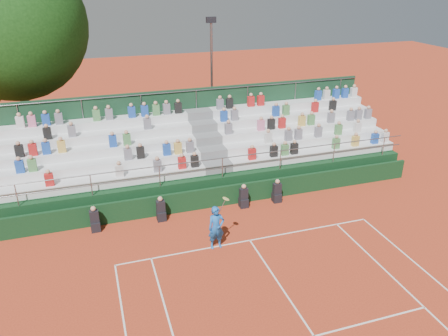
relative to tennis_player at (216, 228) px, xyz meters
name	(u,v)px	position (x,y,z in m)	size (l,w,h in m)	color
ground	(250,240)	(1.46, 0.02, -0.92)	(90.00, 90.00, 0.00)	#B93C1E
courtside_wall	(226,195)	(1.46, 3.22, -0.42)	(20.00, 0.15, 1.00)	black
line_officials	(197,205)	(-0.06, 2.77, -0.45)	(8.88, 0.40, 1.19)	black
grandstand	(207,159)	(1.47, 6.46, 0.16)	(20.00, 5.20, 4.40)	black
tennis_player	(216,228)	(0.00, 0.00, 0.00)	(0.87, 0.46, 2.22)	blue
tree_east	(10,25)	(-7.60, 12.19, 6.68)	(7.97, 7.97, 11.60)	#3C2815
floodlight_mast	(212,69)	(3.54, 12.51, 3.59)	(0.60, 0.25, 7.69)	gray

